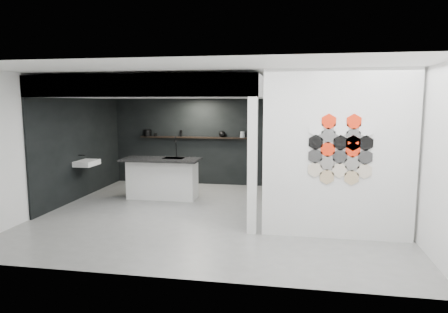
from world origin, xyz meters
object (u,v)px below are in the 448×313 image
at_px(kettle, 222,134).
at_px(glass_bowl, 242,136).
at_px(partition_panel, 338,155).
at_px(stockpot, 147,133).
at_px(kitchen_island, 163,178).
at_px(wall_basin, 87,163).
at_px(bottle_dark, 181,133).
at_px(glass_vase, 242,134).
at_px(utensil_cup, 155,135).

xyz_separation_m(kettle, glass_bowl, (0.55, 0.00, -0.04)).
xyz_separation_m(partition_panel, kettle, (-2.62, 3.87, 0.00)).
bearing_deg(stockpot, kitchen_island, -59.76).
distance_m(wall_basin, bottle_dark, 2.72).
bearing_deg(bottle_dark, glass_vase, 0.00).
distance_m(glass_vase, utensil_cup, 2.44).
height_order(partition_panel, kettle, partition_panel).
height_order(kitchen_island, glass_bowl, kitchen_island).
bearing_deg(partition_panel, glass_vase, 118.23).
bearing_deg(glass_bowl, stockpot, 180.00).
bearing_deg(glass_vase, kettle, 180.00).
bearing_deg(wall_basin, kettle, 35.99).
bearing_deg(stockpot, glass_vase, 0.00).
relative_size(wall_basin, kitchen_island, 0.33).
bearing_deg(bottle_dark, partition_panel, -45.64).
distance_m(bottle_dark, utensil_cup, 0.74).
bearing_deg(bottle_dark, kitchen_island, -89.03).
relative_size(kettle, glass_bowl, 1.47).
distance_m(wall_basin, utensil_cup, 2.33).
bearing_deg(wall_basin, bottle_dark, 50.77).
distance_m(kitchen_island, glass_bowl, 2.55).
bearing_deg(partition_panel, wall_basin, 161.77).
relative_size(partition_panel, utensil_cup, 31.30).
bearing_deg(partition_panel, kitchen_island, 150.08).
distance_m(kettle, glass_bowl, 0.55).
xyz_separation_m(partition_panel, wall_basin, (-5.46, 1.80, -0.55)).
height_order(wall_basin, glass_bowl, glass_bowl).
relative_size(glass_vase, bottle_dark, 0.91).
distance_m(partition_panel, bottle_dark, 5.41).
xyz_separation_m(wall_basin, glass_vase, (3.39, 2.07, 0.55)).
height_order(kitchen_island, bottle_dark, bottle_dark).
distance_m(kitchen_island, kettle, 2.24).
relative_size(kitchen_island, bottle_dark, 10.35).
height_order(stockpot, kettle, stockpot).
relative_size(wall_basin, utensil_cup, 6.71).
relative_size(kitchen_island, stockpot, 8.31).
distance_m(glass_vase, bottle_dark, 1.70).
bearing_deg(wall_basin, glass_vase, 31.35).
distance_m(stockpot, utensil_cup, 0.24).
distance_m(kettle, glass_vase, 0.55).
bearing_deg(glass_bowl, glass_vase, 0.00).
xyz_separation_m(kitchen_island, glass_bowl, (1.68, 1.71, 0.87)).
height_order(wall_basin, glass_vase, glass_vase).
bearing_deg(kitchen_island, glass_bowl, 45.15).
relative_size(kettle, bottle_dark, 1.10).
distance_m(stockpot, glass_vase, 2.67).
height_order(glass_bowl, utensil_cup, glass_bowl).
bearing_deg(kettle, stockpot, -168.94).
height_order(stockpot, bottle_dark, stockpot).
relative_size(kettle, glass_vase, 1.21).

